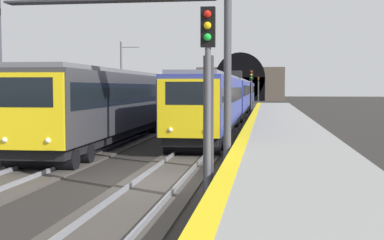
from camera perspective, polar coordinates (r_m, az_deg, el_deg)
The scene contains 13 objects.
ground_plane at distance 17.16m, azimuth -3.45°, elevation -6.92°, with size 320.00×320.00×0.00m, color #282623.
platform_right at distance 16.76m, azimuth 11.04°, elevation -5.56°, with size 112.00×4.23×0.97m, color gray.
platform_right_edge_strip at distance 16.70m, azimuth 4.64°, elevation -3.85°, with size 112.00×0.50×0.01m, color yellow.
track_main_line at distance 17.15m, azimuth -3.45°, elevation -6.78°, with size 160.00×2.62×0.21m.
track_adjacent_line at distance 18.82m, azimuth -18.85°, elevation -6.05°, with size 160.00×3.16×0.21m.
train_main_approaching at distance 54.57m, azimuth 4.51°, elevation 2.66°, with size 64.03×2.93×4.79m.
train_adjacent_platform at distance 38.34m, azimuth -4.68°, elevation 2.33°, with size 40.74×3.19×4.01m.
railway_signal_near at distance 14.01m, azimuth 1.73°, elevation 3.73°, with size 0.39×0.38×5.23m.
railway_signal_mid at distance 54.03m, azimuth 6.42°, elevation 3.39°, with size 0.39×0.38×4.86m.
railway_signal_far at distance 99.96m, azimuth 7.18°, elevation 3.50°, with size 0.39×0.38×5.13m.
overhead_signal_gantry at distance 20.43m, azimuth -8.95°, elevation 10.09°, with size 0.70×9.24×7.16m.
tunnel_portal at distance 119.97m, azimuth 5.24°, elevation 3.91°, with size 2.72×19.83×11.10m.
catenary_mast_near at distance 56.40m, azimuth -7.60°, elevation 4.51°, with size 0.22×2.11×7.90m.
Camera 1 is at (-16.53, -3.37, 3.13)m, focal length 49.39 mm.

